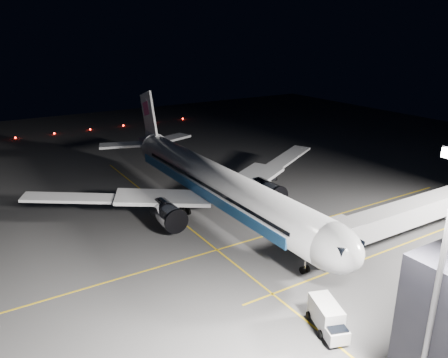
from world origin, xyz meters
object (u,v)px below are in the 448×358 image
floodlight_mast_south (441,267)px  service_truck (328,317)px  airliner (213,182)px  jet_bridge (416,211)px  safety_cone_b (249,214)px  safety_cone_c (257,201)px  safety_cone_a (228,202)px  baggage_tug (270,175)px

floodlight_mast_south → service_truck: floodlight_mast_south is taller
airliner → floodlight_mast_south: size_ratio=2.97×
airliner → jet_bridge: bearing=38.0°
airliner → jet_bridge: (23.08, 18.06, -0.58)m
safety_cone_b → safety_cone_c: safety_cone_b is taller
safety_cone_a → safety_cone_c: (2.36, 4.29, -0.03)m
jet_bridge → floodlight_mast_south: size_ratio=1.66×
safety_cone_b → safety_cone_a: bearing=180.0°
service_truck → baggage_tug: bearing=169.7°
jet_bridge → safety_cone_b: (-18.89, -14.06, -4.26)m
safety_cone_a → safety_cone_c: safety_cone_a is taller
airliner → safety_cone_c: 9.62m
airliner → baggage_tug: (-8.22, 17.45, -4.28)m
safety_cone_a → floodlight_mast_south: bearing=-13.1°
jet_bridge → safety_cone_b: size_ratio=53.65×
floodlight_mast_south → safety_cone_b: floodlight_mast_south is taller
airliner → safety_cone_a: (-1.90, 4.00, -4.83)m
baggage_tug → jet_bridge: bearing=11.2°
airliner → safety_cone_c: bearing=86.8°
service_truck → safety_cone_a: service_truck is taller
safety_cone_a → safety_cone_b: 6.08m
baggage_tug → safety_cone_a: baggage_tug is taller
baggage_tug → safety_cone_a: (6.32, -13.45, -0.55)m
airliner → service_truck: 31.39m
jet_bridge → baggage_tug: size_ratio=11.66×
safety_cone_a → safety_cone_c: size_ratio=1.10×
baggage_tug → floodlight_mast_south: bearing=-15.4°
floodlight_mast_south → safety_cone_c: 44.72m
floodlight_mast_south → service_truck: size_ratio=3.57×
service_truck → safety_cone_b: service_truck is taller
service_truck → safety_cone_a: size_ratio=8.72×
jet_bridge → service_truck: 24.75m
baggage_tug → safety_cone_c: baggage_tug is taller
floodlight_mast_south → safety_cone_b: size_ratio=32.28×
baggage_tug → safety_cone_b: size_ratio=4.60×
jet_bridge → safety_cone_a: (-24.98, -14.06, -4.25)m
floodlight_mast_south → service_truck: (-10.35, 0.74, -10.89)m
service_truck → safety_cone_a: (-32.63, 9.27, -1.15)m
floodlight_mast_south → safety_cone_c: size_ratio=34.20×
service_truck → safety_cone_c: (-30.26, 13.57, -1.18)m
safety_cone_c → safety_cone_b: bearing=-49.1°
floodlight_mast_south → service_truck: 15.04m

